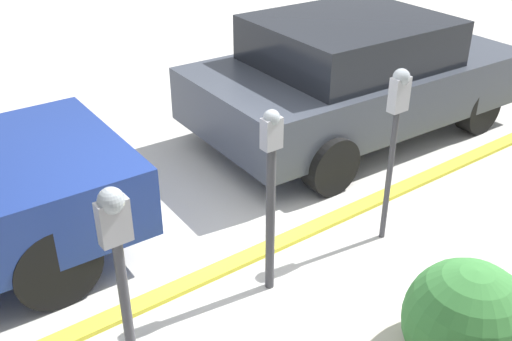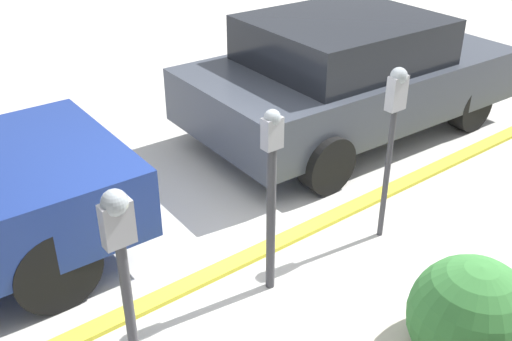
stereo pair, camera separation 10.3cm
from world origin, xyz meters
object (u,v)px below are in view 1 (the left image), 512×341
at_px(parking_meter_nearest, 117,244).
at_px(parking_meter_middle, 396,117).
at_px(parking_meter_second, 271,184).
at_px(parked_car_middle, 354,75).

xyz_separation_m(parking_meter_nearest, parking_meter_middle, (2.47, -0.00, 0.20)).
height_order(parking_meter_second, parked_car_middle, parking_meter_second).
xyz_separation_m(parking_meter_nearest, parked_car_middle, (3.80, 1.78, -0.24)).
distance_m(parking_meter_middle, parked_car_middle, 2.26).
relative_size(parking_meter_second, parked_car_middle, 0.39).
height_order(parking_meter_nearest, parking_meter_second, parking_meter_second).
relative_size(parking_meter_nearest, parking_meter_second, 0.89).
xyz_separation_m(parking_meter_nearest, parking_meter_second, (1.24, 0.05, -0.03)).
height_order(parking_meter_nearest, parking_meter_middle, parking_meter_middle).
xyz_separation_m(parking_meter_second, parking_meter_middle, (1.24, -0.06, 0.23)).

